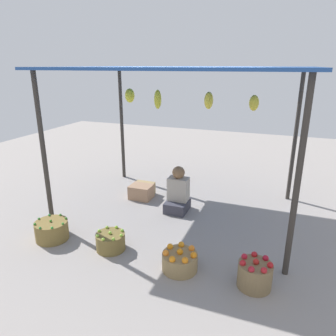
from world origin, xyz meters
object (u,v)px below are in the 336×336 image
(basket_oranges, at_px, (180,261))
(vendor_person, at_px, (178,194))
(wooden_crate_near_vendor, at_px, (144,189))
(basket_red_apples, at_px, (255,274))
(wooden_crate_stacked_rear, at_px, (141,192))
(basket_green_chilies, at_px, (52,230))
(basket_limes, at_px, (111,241))

(basket_oranges, bearing_deg, vendor_person, 109.84)
(basket_oranges, height_order, wooden_crate_near_vendor, basket_oranges)
(basket_oranges, relative_size, basket_red_apples, 1.14)
(basket_oranges, relative_size, wooden_crate_stacked_rear, 1.07)
(vendor_person, relative_size, basket_oranges, 1.80)
(basket_green_chilies, xyz_separation_m, basket_red_apples, (2.81, -0.02, 0.02))
(basket_oranges, xyz_separation_m, basket_red_apples, (0.88, 0.00, 0.04))
(vendor_person, distance_m, basket_red_apples, 2.11)
(wooden_crate_near_vendor, bearing_deg, wooden_crate_stacked_rear, -81.81)
(basket_green_chilies, bearing_deg, basket_oranges, -0.62)
(basket_red_apples, relative_size, wooden_crate_stacked_rear, 0.94)
(wooden_crate_near_vendor, distance_m, wooden_crate_stacked_rear, 0.18)
(vendor_person, xyz_separation_m, wooden_crate_stacked_rear, (-0.80, 0.23, -0.17))
(basket_green_chilies, height_order, basket_limes, basket_green_chilies)
(basket_green_chilies, relative_size, wooden_crate_near_vendor, 1.23)
(wooden_crate_stacked_rear, bearing_deg, wooden_crate_near_vendor, 98.19)
(basket_limes, xyz_separation_m, wooden_crate_near_vendor, (-0.37, 1.87, -0.00))
(basket_limes, bearing_deg, wooden_crate_stacked_rear, 101.58)
(basket_limes, distance_m, wooden_crate_near_vendor, 1.90)
(basket_green_chilies, height_order, wooden_crate_near_vendor, basket_green_chilies)
(basket_limes, bearing_deg, wooden_crate_near_vendor, 101.26)
(basket_limes, height_order, basket_oranges, basket_oranges)
(basket_limes, height_order, wooden_crate_stacked_rear, basket_limes)
(basket_oranges, xyz_separation_m, wooden_crate_stacked_rear, (-1.36, 1.77, 0.01))
(basket_oranges, bearing_deg, wooden_crate_near_vendor, 125.32)
(vendor_person, bearing_deg, wooden_crate_near_vendor, 153.67)
(vendor_person, distance_m, basket_oranges, 1.65)
(basket_green_chilies, relative_size, basket_limes, 1.18)
(basket_green_chilies, xyz_separation_m, wooden_crate_near_vendor, (0.55, 1.93, -0.02))
(vendor_person, height_order, basket_oranges, vendor_person)
(basket_red_apples, height_order, wooden_crate_stacked_rear, basket_red_apples)
(wooden_crate_near_vendor, bearing_deg, basket_green_chilies, -105.79)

